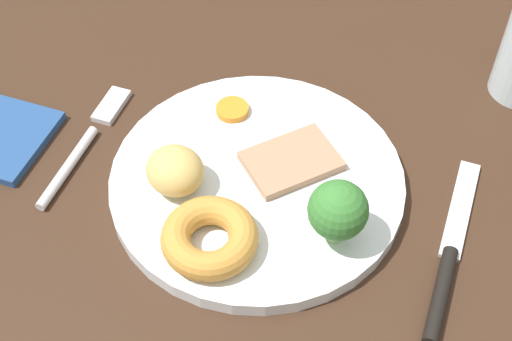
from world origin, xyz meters
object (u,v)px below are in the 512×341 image
Objects in this scene: carrot_coin_front at (232,110)px; fork at (87,140)px; yorkshire_pudding at (210,238)px; dinner_plate at (256,183)px; meat_slice_main at (291,161)px; knife at (448,261)px; broccoli_floret at (338,211)px; roast_potato_left at (175,171)px.

carrot_coin_front is 0.20× the size of fork.
dinner_plate is at bearing 82.42° from yorkshire_pudding.
carrot_coin_front is (-7.03, 4.16, -0.08)cm from meat_slice_main.
fork is at bearing -171.55° from meat_slice_main.
fork is at bearing 87.32° from knife.
broccoli_floret is (8.91, 4.10, 2.33)cm from yorkshire_pudding.
broccoli_floret is at bearing -47.93° from meat_slice_main.
meat_slice_main is 2.58× the size of carrot_coin_front.
meat_slice_main is 15.31cm from knife.
meat_slice_main is 18.79cm from fork.
knife is (16.85, -2.11, -0.25)cm from dinner_plate.
carrot_coin_front is 23.32cm from knife.
roast_potato_left is at bearing -146.46° from meat_slice_main.
meat_slice_main is 1.30× the size of broccoli_floret.
dinner_plate is 16.22cm from fork.
dinner_plate is 16.99cm from knife.
yorkshire_pudding reaches higher than knife.
yorkshire_pudding is at bearing -75.68° from carrot_coin_front.
knife is at bearing -17.67° from meat_slice_main.
broccoli_floret is (7.88, -3.63, 4.21)cm from dinner_plate.
roast_potato_left reaches higher than meat_slice_main.
broccoli_floret reaches higher than roast_potato_left.
knife is (21.56, -8.79, -1.26)cm from carrot_coin_front.
fork is (-11.50, -6.91, -1.33)cm from carrot_coin_front.
fork is (-10.24, 2.75, -2.92)cm from roast_potato_left.
meat_slice_main is at bearing 47.35° from dinner_plate.
fork is (-18.53, -2.75, -1.41)cm from meat_slice_main.
carrot_coin_front is 13.49cm from fork.
fork is (-15.18, 7.50, -2.19)cm from yorkshire_pudding.
yorkshire_pudding is 2.54× the size of carrot_coin_front.
fork is (-24.09, 3.40, -4.52)cm from broccoli_floret.
dinner_plate is at bearing -132.65° from meat_slice_main.
broccoli_floret is 0.32× the size of knife.
broccoli_floret reaches higher than carrot_coin_front.
yorkshire_pudding is 10.08cm from broccoli_floret.
fork is at bearing -149.00° from carrot_coin_front.
dinner_plate is 3.29× the size of yorkshire_pudding.
roast_potato_left is 0.84× the size of broccoli_floret.
roast_potato_left is 10.99cm from fork.
carrot_coin_front is at bearing 140.67° from broccoli_floret.
fork is 0.82× the size of knife.
roast_potato_left is 13.96cm from broccoli_floret.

